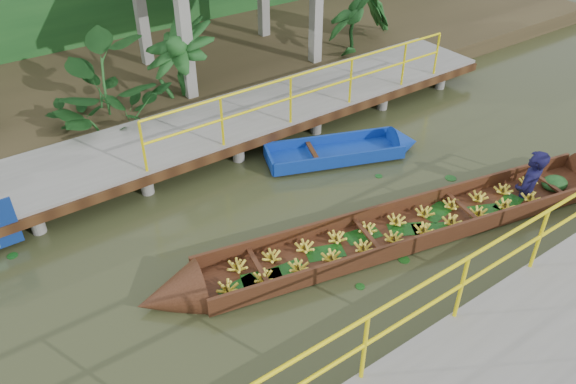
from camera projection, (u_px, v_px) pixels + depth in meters
ground at (272, 250)px, 9.27m from camera, size 80.00×80.00×0.00m
land_strip at (105, 82)px, 14.13m from camera, size 30.00×8.00×0.45m
far_dock at (177, 139)px, 11.28m from camera, size 16.00×2.06×1.66m
vendor_boat at (438, 212)px, 9.65m from camera, size 9.52×2.89×2.26m
moored_blue_boat at (370, 148)px, 11.66m from camera, size 3.31×1.91×0.77m
tropical_plants at (170, 62)px, 12.45m from camera, size 14.36×1.36×1.70m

